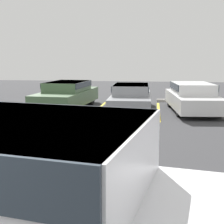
% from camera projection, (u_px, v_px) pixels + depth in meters
% --- Properties ---
extents(stall_stripe_a, '(0.12, 5.01, 0.01)m').
position_uv_depth(stall_stripe_a, '(39.00, 108.00, 14.54)').
color(stall_stripe_a, yellow).
rests_on(stall_stripe_a, ground_plane).
extents(stall_stripe_b, '(0.12, 5.01, 0.01)m').
position_uv_depth(stall_stripe_b, '(97.00, 110.00, 14.17)').
color(stall_stripe_b, yellow).
rests_on(stall_stripe_b, ground_plane).
extents(stall_stripe_c, '(0.12, 5.01, 0.01)m').
position_uv_depth(stall_stripe_c, '(159.00, 111.00, 13.80)').
color(stall_stripe_c, yellow).
rests_on(stall_stripe_c, ground_plane).
extents(stall_stripe_d, '(0.12, 5.01, 0.01)m').
position_uv_depth(stall_stripe_d, '(223.00, 112.00, 13.43)').
color(stall_stripe_d, yellow).
rests_on(stall_stripe_d, ground_plane).
extents(pickup_truck, '(6.35, 2.90, 1.78)m').
position_uv_depth(pickup_truck, '(53.00, 223.00, 2.72)').
color(pickup_truck, silver).
rests_on(pickup_truck, ground_plane).
extents(parked_sedan_a, '(2.12, 4.84, 1.24)m').
position_uv_depth(parked_sedan_a, '(67.00, 94.00, 14.52)').
color(parked_sedan_a, '#4C6B47').
rests_on(parked_sedan_a, ground_plane).
extents(parked_sedan_b, '(1.83, 4.56, 1.16)m').
position_uv_depth(parked_sedan_b, '(131.00, 97.00, 13.90)').
color(parked_sedan_b, gray).
rests_on(parked_sedan_b, ground_plane).
extents(parked_sedan_c, '(2.19, 4.63, 1.24)m').
position_uv_depth(parked_sedan_c, '(192.00, 96.00, 13.59)').
color(parked_sedan_c, silver).
rests_on(parked_sedan_c, ground_plane).
extents(wheel_stop_curb, '(1.84, 0.20, 0.14)m').
position_uv_depth(wheel_stop_curb, '(174.00, 101.00, 16.65)').
color(wheel_stop_curb, '#B7B2A8').
rests_on(wheel_stop_curb, ground_plane).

